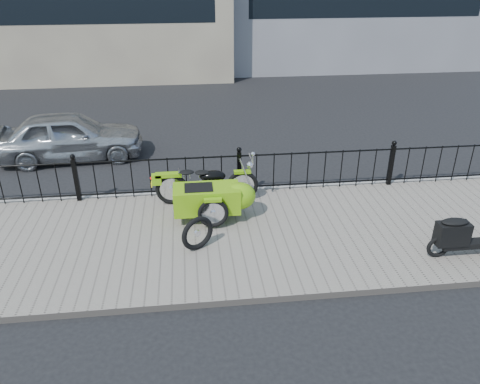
{
  "coord_description": "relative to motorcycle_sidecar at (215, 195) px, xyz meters",
  "views": [
    {
      "loc": [
        -1.07,
        -8.07,
        4.84
      ],
      "look_at": [
        -0.14,
        -0.1,
        0.82
      ],
      "focal_mm": 35.0,
      "sensor_mm": 36.0,
      "label": 1
    }
  ],
  "objects": [
    {
      "name": "spare_tire",
      "position": [
        -0.4,
        -1.19,
        -0.15
      ],
      "size": [
        0.6,
        0.42,
        0.65
      ],
      "primitive_type": "torus",
      "rotation": [
        1.57,
        0.0,
        0.55
      ],
      "color": "black",
      "rests_on": "sidewalk"
    },
    {
      "name": "sedan_car",
      "position": [
        -3.59,
        3.78,
        0.04
      ],
      "size": [
        3.87,
        1.83,
        1.28
      ],
      "primitive_type": "imported",
      "rotation": [
        0.0,
        0.0,
        1.66
      ],
      "color": "#A7AAAE",
      "rests_on": "ground"
    },
    {
      "name": "curb",
      "position": [
        0.6,
        1.16,
        -0.53
      ],
      "size": [
        30.0,
        0.1,
        0.12
      ],
      "primitive_type": "cube",
      "color": "gray",
      "rests_on": "ground"
    },
    {
      "name": "motorcycle_sidecar",
      "position": [
        0.0,
        0.0,
        0.0
      ],
      "size": [
        2.28,
        1.48,
        0.98
      ],
      "color": "black",
      "rests_on": "sidewalk"
    },
    {
      "name": "sidewalk",
      "position": [
        0.6,
        -0.78,
        -0.53
      ],
      "size": [
        30.0,
        3.8,
        0.12
      ],
      "primitive_type": "cube",
      "color": "gray",
      "rests_on": "ground"
    },
    {
      "name": "scooter",
      "position": [
        4.23,
        -1.93,
        -0.07
      ],
      "size": [
        1.55,
        0.45,
        1.05
      ],
      "color": "black",
      "rests_on": "sidewalk"
    },
    {
      "name": "ground",
      "position": [
        0.6,
        -0.28,
        -0.59
      ],
      "size": [
        120.0,
        120.0,
        0.0
      ],
      "primitive_type": "plane",
      "color": "black",
      "rests_on": "ground"
    },
    {
      "name": "iron_fence",
      "position": [
        0.6,
        1.02,
        -0.01
      ],
      "size": [
        14.11,
        0.11,
        1.08
      ],
      "color": "black",
      "rests_on": "sidewalk"
    }
  ]
}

